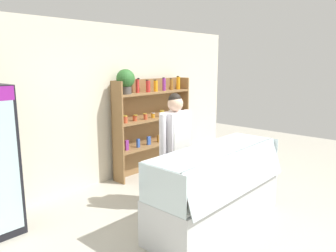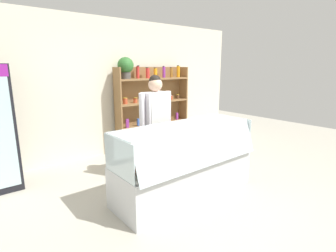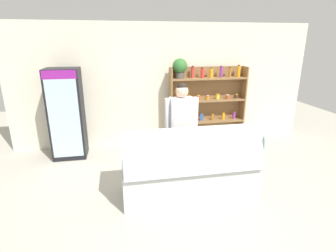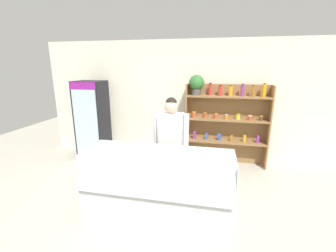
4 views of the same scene
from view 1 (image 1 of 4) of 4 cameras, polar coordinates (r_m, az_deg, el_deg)
name	(u,v)px [view 1 (image 1 of 4)]	position (r m, az deg, el deg)	size (l,w,h in m)	color
ground_plane	(213,220)	(4.56, 7.83, -15.98)	(12.00, 12.00, 0.00)	#B7B2A3
back_wall	(103,105)	(5.72, -11.23, 3.66)	(6.80, 0.10, 2.70)	silver
shelving_unit	(147,114)	(6.08, -3.62, 2.04)	(1.76, 0.32, 1.95)	olive
deli_display_case	(216,201)	(4.34, 8.34, -12.85)	(2.06, 0.77, 1.01)	silver
shop_clerk	(175,142)	(4.57, 1.31, -2.73)	(0.59, 0.25, 1.65)	#2D2D38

